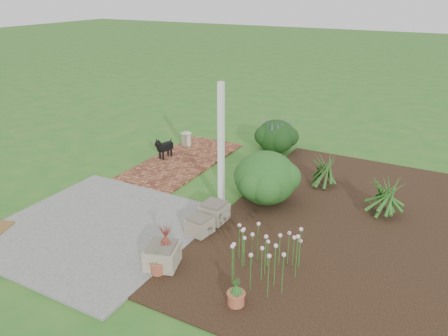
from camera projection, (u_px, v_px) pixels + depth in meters
The scene contains 18 objects.
ground at pixel (206, 205), 8.79m from camera, with size 80.00×80.00×0.00m, color #266620.
concrete_patio at pixel (97, 228), 7.91m from camera, with size 3.50×3.50×0.04m, color #61615E.
brick_path at pixel (183, 161), 10.95m from camera, with size 1.60×3.50×0.04m, color #5B2B1C.
garden_bed at pixel (335, 223), 8.09m from camera, with size 4.00×7.00×0.03m, color black.
veranda_post at pixel (221, 148), 8.26m from camera, with size 0.10×0.10×2.50m, color white.
stone_trough_near at pixel (162, 256), 6.77m from camera, with size 0.49×0.49×0.32m, color gray.
stone_trough_mid at pixel (200, 226), 7.68m from camera, with size 0.40×0.40×0.26m, color #7A6C5D.
stone_trough_far at pixel (214, 213), 8.09m from camera, with size 0.46×0.46×0.31m, color #75715B.
black_dog at pixel (164, 147), 10.97m from camera, with size 0.25×0.59×0.51m.
cream_ceramic_urn at pixel (186, 139), 11.90m from camera, with size 0.26×0.26×0.34m, color beige.
evergreen_shrub at pixel (266, 176), 8.72m from camera, with size 1.26×1.26×1.07m, color #103E0F.
agapanthus_clump_back at pixel (385, 192), 8.25m from camera, with size 0.99×0.99×0.89m, color #163F0E, non-canonical shape.
agapanthus_clump_front at pixel (323, 167), 9.44m from camera, with size 0.94×0.94×0.84m, color #193B10, non-canonical shape.
pink_flower_patch at pixel (264, 254), 6.49m from camera, with size 1.14×1.14×0.73m, color #113D0F, non-canonical shape.
terracotta_pot_bronze at pixel (167, 256), 6.81m from camera, with size 0.36×0.36×0.29m, color #984E33.
terracotta_pot_small_left at pixel (236, 298), 5.97m from camera, with size 0.23×0.23×0.19m, color #A65338.
terracotta_pot_small_right at pixel (158, 267), 6.64m from camera, with size 0.24×0.24×0.20m, color #9B5034.
purple_flowering_bush at pixel (276, 135), 11.50m from camera, with size 1.03×1.03×0.88m, color black.
Camera 1 is at (4.04, -6.71, 4.08)m, focal length 35.00 mm.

